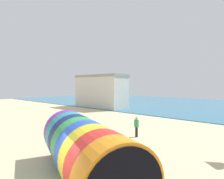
{
  "coord_description": "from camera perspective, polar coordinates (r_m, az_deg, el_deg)",
  "views": [
    {
      "loc": [
        6.47,
        -3.96,
        4.67
      ],
      "look_at": [
        -1.06,
        4.24,
        4.37
      ],
      "focal_mm": 32.0,
      "sensor_mm": 36.0,
      "label": 1
    }
  ],
  "objects": [
    {
      "name": "giant_inflatable_tube",
      "position": [
        10.24,
        -7.86,
        -16.7
      ],
      "size": [
        8.84,
        5.91,
        2.93
      ],
      "color": "purple",
      "rests_on": "ground"
    },
    {
      "name": "promenade_building",
      "position": [
        40.02,
        -3.21,
        -0.45
      ],
      "size": [
        11.24,
        4.38,
        6.57
      ],
      "color": "beige",
      "rests_on": "ground"
    },
    {
      "name": "bystander_near_water",
      "position": [
        18.03,
        7.02,
        -10.44
      ],
      "size": [
        0.37,
        0.24,
        1.8
      ],
      "color": "black",
      "rests_on": "ground"
    }
  ]
}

